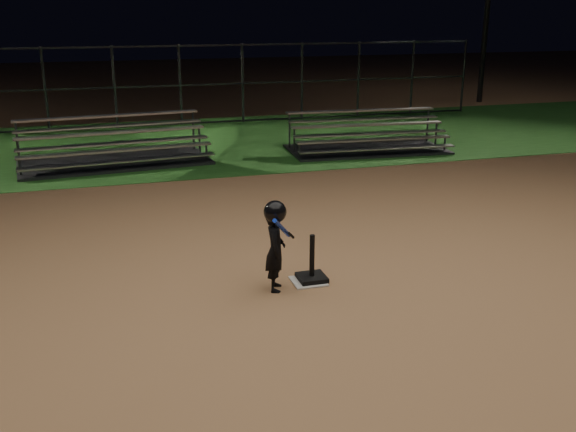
{
  "coord_description": "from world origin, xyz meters",
  "views": [
    {
      "loc": [
        -2.61,
        -7.91,
        3.64
      ],
      "look_at": [
        0.0,
        1.0,
        0.65
      ],
      "focal_mm": 40.91,
      "sensor_mm": 36.0,
      "label": 1
    }
  ],
  "objects_px": {
    "home_plate": "(308,281)",
    "batting_tee": "(312,272)",
    "child_batter": "(275,243)",
    "bleacher_right": "(367,143)",
    "bleacher_left": "(114,155)"
  },
  "relations": [
    {
      "from": "bleacher_left",
      "to": "bleacher_right",
      "type": "xyz_separation_m",
      "value": [
        6.4,
        -0.36,
        -0.02
      ]
    },
    {
      "from": "bleacher_right",
      "to": "bleacher_left",
      "type": "bearing_deg",
      "value": -179.52
    },
    {
      "from": "home_plate",
      "to": "child_batter",
      "type": "xyz_separation_m",
      "value": [
        -0.5,
        -0.1,
        0.65
      ]
    },
    {
      "from": "bleacher_left",
      "to": "bleacher_right",
      "type": "bearing_deg",
      "value": -9.07
    },
    {
      "from": "home_plate",
      "to": "batting_tee",
      "type": "xyz_separation_m",
      "value": [
        0.06,
        0.02,
        0.12
      ]
    },
    {
      "from": "home_plate",
      "to": "bleacher_right",
      "type": "bearing_deg",
      "value": 61.85
    },
    {
      "from": "child_batter",
      "to": "bleacher_right",
      "type": "xyz_separation_m",
      "value": [
        4.62,
        7.8,
        -0.45
      ]
    },
    {
      "from": "batting_tee",
      "to": "bleacher_right",
      "type": "xyz_separation_m",
      "value": [
        4.07,
        7.69,
        0.07
      ]
    },
    {
      "from": "child_batter",
      "to": "bleacher_left",
      "type": "distance_m",
      "value": 8.37
    },
    {
      "from": "batting_tee",
      "to": "child_batter",
      "type": "height_order",
      "value": "child_batter"
    },
    {
      "from": "home_plate",
      "to": "batting_tee",
      "type": "distance_m",
      "value": 0.14
    },
    {
      "from": "batting_tee",
      "to": "bleacher_right",
      "type": "relative_size",
      "value": 0.16
    },
    {
      "from": "child_batter",
      "to": "bleacher_left",
      "type": "relative_size",
      "value": 0.27
    },
    {
      "from": "home_plate",
      "to": "child_batter",
      "type": "height_order",
      "value": "child_batter"
    },
    {
      "from": "home_plate",
      "to": "child_batter",
      "type": "bearing_deg",
      "value": -168.79
    }
  ]
}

